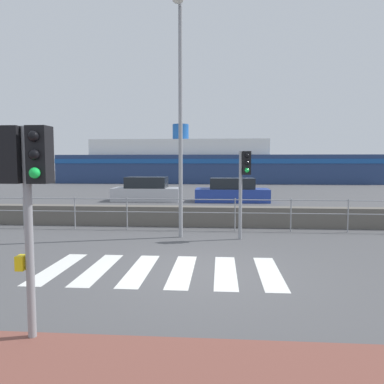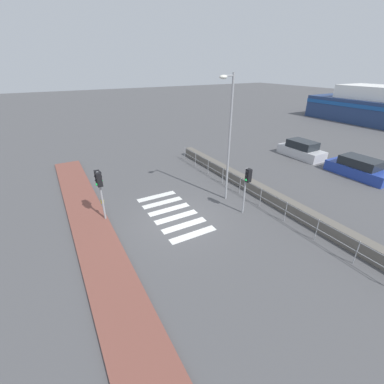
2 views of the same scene
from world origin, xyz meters
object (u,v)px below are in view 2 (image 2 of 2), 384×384
traffic_light_near (99,183)px  traffic_light_far (247,181)px  parked_car_silver (301,150)px  parked_car_blue (359,168)px  streetlamp (228,129)px

traffic_light_near → traffic_light_far: (3.01, 6.65, -0.21)m
traffic_light_near → parked_car_silver: bearing=96.6°
traffic_light_near → traffic_light_far: 7.30m
traffic_light_near → parked_car_blue: (2.98, 17.15, -1.53)m
streetlamp → parked_car_silver: 11.47m
traffic_light_far → parked_car_blue: traffic_light_far is taller
traffic_light_near → parked_car_silver: size_ratio=0.69×
streetlamp → parked_car_blue: bearing=79.9°
streetlamp → parked_car_silver: size_ratio=1.77×
parked_car_blue → streetlamp: bearing=-100.1°
traffic_light_far → traffic_light_near: bearing=-114.3°
streetlamp → traffic_light_far: bearing=-1.6°
traffic_light_near → streetlamp: (1.12, 6.70, 2.07)m
traffic_light_far → streetlamp: size_ratio=0.37×
traffic_light_near → parked_car_blue: bearing=80.1°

